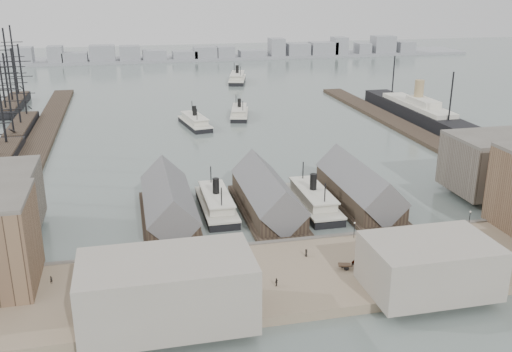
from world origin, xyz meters
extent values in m
plane|color=#586661|center=(0.00, 0.00, 0.00)|extent=(900.00, 900.00, 0.00)
cube|color=#816E57|center=(0.00, -20.00, 1.00)|extent=(180.00, 30.00, 2.00)
cube|color=#59544C|center=(0.00, -5.20, 1.15)|extent=(180.00, 1.20, 2.30)
cube|color=#2D231C|center=(-68.00, 100.00, 0.80)|extent=(10.00, 220.00, 1.60)
cube|color=#2D231C|center=(78.00, 90.00, 0.80)|extent=(10.00, 180.00, 1.60)
cube|color=#2D231C|center=(-26.00, 16.00, 0.60)|extent=(14.00, 42.00, 1.20)
cube|color=#2D231C|center=(-26.00, 17.00, 3.70)|extent=(12.00, 36.00, 5.00)
cube|color=#59595B|center=(-26.00, 17.00, 6.30)|extent=(12.60, 37.00, 12.60)
cube|color=#2D231C|center=(0.00, 16.00, 0.60)|extent=(14.00, 42.00, 1.20)
cube|color=#2D231C|center=(0.00, 17.00, 3.70)|extent=(12.00, 36.00, 5.00)
cube|color=#59595B|center=(0.00, 17.00, 6.30)|extent=(12.60, 37.00, 12.60)
cube|color=#2D231C|center=(26.00, 16.00, 0.60)|extent=(14.00, 42.00, 1.20)
cube|color=#2D231C|center=(26.00, 17.00, 3.70)|extent=(12.00, 36.00, 5.00)
cube|color=#59595B|center=(26.00, 17.00, 6.30)|extent=(12.60, 37.00, 12.60)
cube|color=#60564C|center=(68.00, 15.00, 9.50)|extent=(28.00, 20.00, 15.00)
cube|color=gray|center=(20.00, -32.00, 7.00)|extent=(24.00, 16.00, 10.00)
cube|color=gray|center=(-30.00, -32.00, 8.00)|extent=(30.00, 16.00, 12.00)
cylinder|color=black|center=(-45.00, -7.00, 3.80)|extent=(0.16, 0.16, 3.60)
sphere|color=beige|center=(-45.00, -7.00, 5.70)|extent=(0.44, 0.44, 0.44)
cylinder|color=black|center=(-15.00, -7.00, 3.80)|extent=(0.16, 0.16, 3.60)
sphere|color=beige|center=(-15.00, -7.00, 5.70)|extent=(0.44, 0.44, 0.44)
cylinder|color=black|center=(15.00, -7.00, 3.80)|extent=(0.16, 0.16, 3.60)
sphere|color=beige|center=(15.00, -7.00, 5.70)|extent=(0.44, 0.44, 0.44)
cylinder|color=black|center=(45.00, -7.00, 3.80)|extent=(0.16, 0.16, 3.60)
sphere|color=beige|center=(45.00, -7.00, 5.70)|extent=(0.44, 0.44, 0.44)
cube|color=gray|center=(0.00, 340.00, 1.00)|extent=(500.00, 40.00, 2.00)
cube|color=gray|center=(-107.98, 330.00, 6.62)|extent=(17.63, 14.00, 13.23)
cube|color=gray|center=(-83.49, 330.00, 6.79)|extent=(10.74, 14.00, 13.58)
cube|color=gray|center=(-69.86, 330.00, 4.32)|extent=(18.06, 14.00, 8.64)
cube|color=gray|center=(-49.92, 330.00, 6.64)|extent=(18.55, 14.00, 13.29)
cube|color=gray|center=(-29.70, 330.00, 6.24)|extent=(15.33, 14.00, 12.47)
cube|color=gray|center=(-11.29, 330.00, 4.36)|extent=(17.56, 14.00, 8.72)
cube|color=gray|center=(11.96, 330.00, 3.82)|extent=(18.76, 14.00, 7.63)
cube|color=gray|center=(27.85, 330.00, 5.17)|extent=(17.61, 14.00, 10.35)
cube|color=gray|center=(44.04, 330.00, 5.15)|extent=(13.38, 14.00, 10.30)
cube|color=gray|center=(65.61, 330.00, 3.38)|extent=(20.73, 14.00, 6.75)
cube|color=gray|center=(85.69, 330.00, 7.79)|extent=(11.51, 14.00, 15.57)
cube|color=gray|center=(103.47, 330.00, 5.63)|extent=(18.17, 14.00, 11.26)
cube|color=gray|center=(125.20, 330.00, 5.92)|extent=(21.81, 14.00, 11.83)
cube|color=gray|center=(139.05, 330.00, 7.75)|extent=(11.12, 14.00, 15.50)
cube|color=gray|center=(159.69, 330.00, 5.14)|extent=(10.90, 14.00, 10.29)
cube|color=gray|center=(177.90, 330.00, 7.86)|extent=(17.95, 14.00, 15.72)
cube|color=gray|center=(197.92, 330.00, 5.26)|extent=(14.21, 14.00, 10.51)
cube|color=black|center=(-13.00, 21.08, 0.89)|extent=(7.87, 27.56, 1.77)
cube|color=beige|center=(-13.00, 21.08, 2.17)|extent=(8.27, 27.56, 0.49)
cube|color=beige|center=(-13.00, 21.08, 3.54)|extent=(6.40, 19.68, 2.17)
cube|color=beige|center=(-13.00, 21.08, 4.92)|extent=(6.89, 21.65, 0.39)
cylinder|color=black|center=(-13.00, 21.08, 7.09)|extent=(1.77, 1.77, 4.43)
cylinder|color=black|center=(-13.00, 29.94, 6.89)|extent=(0.30, 0.30, 5.91)
cylinder|color=black|center=(-13.00, 12.23, 6.89)|extent=(0.30, 0.30, 5.91)
cube|color=black|center=(13.00, 17.47, 0.93)|extent=(8.27, 28.93, 1.86)
cube|color=beige|center=(13.00, 17.47, 2.27)|extent=(8.68, 28.93, 0.52)
cube|color=beige|center=(13.00, 17.47, 3.72)|extent=(6.72, 20.66, 2.27)
cube|color=beige|center=(13.00, 17.47, 5.17)|extent=(7.23, 22.73, 0.41)
cylinder|color=black|center=(13.00, 17.47, 7.44)|extent=(1.86, 1.86, 4.65)
cylinder|color=black|center=(13.00, 26.77, 7.23)|extent=(0.31, 0.31, 6.20)
cylinder|color=black|center=(13.00, 8.17, 7.23)|extent=(0.31, 0.31, 6.20)
cube|color=black|center=(-6.91, 116.41, 0.85)|extent=(11.89, 27.31, 1.70)
cube|color=beige|center=(-6.91, 116.41, 2.08)|extent=(12.26, 27.37, 0.47)
cube|color=beige|center=(-6.91, 116.41, 3.40)|extent=(9.22, 19.63, 2.08)
cube|color=beige|center=(-6.91, 116.41, 4.72)|extent=(10.01, 21.57, 0.38)
cylinder|color=black|center=(-6.91, 116.41, 6.79)|extent=(1.70, 1.70, 4.25)
cylinder|color=black|center=(-6.91, 124.90, 6.60)|extent=(0.28, 0.28, 5.66)
cylinder|color=black|center=(-6.91, 107.92, 6.60)|extent=(0.28, 0.28, 5.66)
cube|color=black|center=(15.14, 129.94, 0.81)|extent=(12.65, 26.07, 1.61)
cube|color=beige|center=(15.14, 129.94, 1.97)|extent=(13.00, 26.16, 0.45)
cube|color=beige|center=(15.14, 129.94, 3.23)|extent=(9.72, 18.78, 1.97)
cube|color=beige|center=(15.14, 129.94, 4.48)|extent=(10.57, 20.63, 0.36)
cylinder|color=black|center=(15.14, 129.94, 6.46)|extent=(1.61, 1.61, 4.03)
cylinder|color=black|center=(15.14, 138.01, 6.28)|extent=(0.27, 0.27, 5.38)
cylinder|color=black|center=(15.14, 121.87, 6.28)|extent=(0.27, 0.27, 5.38)
cube|color=black|center=(32.46, 222.81, 0.98)|extent=(16.05, 31.82, 1.97)
cube|color=beige|center=(32.46, 222.81, 2.40)|extent=(16.48, 31.93, 0.55)
cube|color=beige|center=(32.46, 222.81, 3.94)|extent=(12.30, 22.94, 2.40)
cube|color=beige|center=(32.46, 222.81, 5.47)|extent=(13.37, 25.19, 0.44)
cylinder|color=black|center=(32.46, 222.81, 7.87)|extent=(1.97, 1.97, 4.92)
cylinder|color=black|center=(32.46, 232.65, 7.65)|extent=(0.33, 0.33, 6.56)
cylinder|color=black|center=(32.46, 212.97, 7.65)|extent=(0.33, 0.33, 6.56)
cylinder|color=black|center=(-77.40, 90.63, 21.33)|extent=(0.85, 0.85, 36.26)
cube|color=black|center=(-77.64, 124.14, 1.64)|extent=(8.22, 47.47, 3.29)
cube|color=#2D231C|center=(-77.64, 124.14, 3.56)|extent=(7.76, 42.72, 0.55)
cylinder|color=black|center=(-77.64, 107.53, 18.26)|extent=(0.73, 0.73, 31.04)
cylinder|color=black|center=(-77.64, 124.14, 18.26)|extent=(0.73, 0.73, 31.04)
cylinder|color=black|center=(-77.64, 140.76, 18.26)|extent=(0.73, 0.73, 31.04)
cube|color=black|center=(-88.47, 172.21, 1.86)|extent=(9.30, 51.65, 3.72)
cube|color=#2D231C|center=(-88.47, 172.21, 4.03)|extent=(8.78, 46.48, 0.62)
cylinder|color=black|center=(-88.47, 154.13, 20.66)|extent=(0.83, 0.83, 35.12)
cylinder|color=black|center=(-88.47, 172.21, 20.66)|extent=(0.83, 0.83, 35.12)
cylinder|color=black|center=(-88.47, 190.28, 20.66)|extent=(0.83, 0.83, 35.12)
cube|color=black|center=(92.00, 108.10, 2.77)|extent=(12.02, 87.82, 5.55)
cube|color=beige|center=(92.00, 108.10, 6.47)|extent=(10.17, 50.84, 1.85)
cube|color=beige|center=(92.00, 103.48, 8.78)|extent=(7.40, 18.49, 2.77)
cylinder|color=tan|center=(92.00, 108.10, 12.94)|extent=(4.07, 4.07, 9.24)
cube|color=black|center=(35.28, -17.25, 2.37)|extent=(2.60, 8.87, 0.74)
cube|color=#2F3728|center=(35.28, -17.25, 3.94)|extent=(2.71, 9.34, 2.40)
cube|color=#59595B|center=(35.28, -17.25, 5.28)|extent=(2.91, 9.72, 0.28)
imported|color=black|center=(-41.52, -18.19, 2.85)|extent=(2.04, 2.01, 1.69)
cube|color=#3F2D21|center=(-43.63, -19.71, 2.90)|extent=(2.99, 2.74, 0.25)
cylinder|color=black|center=(-43.22, -20.28, 2.55)|extent=(0.94, 0.71, 1.10)
cylinder|color=black|center=(-44.04, -19.14, 2.55)|extent=(0.94, 0.71, 1.10)
imported|color=black|center=(-17.31, -16.28, 2.74)|extent=(1.92, 1.51, 1.48)
cube|color=#3F2D21|center=(-19.62, -17.47, 2.90)|extent=(3.00, 2.52, 0.25)
cylinder|color=black|center=(-19.30, -18.09, 2.55)|extent=(1.01, 0.57, 1.10)
cylinder|color=black|center=(-19.94, -16.85, 2.55)|extent=(1.01, 0.57, 1.10)
imported|color=black|center=(9.66, -20.39, 2.82)|extent=(1.79, 1.95, 1.64)
cube|color=#3F2D21|center=(7.16, -21.10, 2.90)|extent=(2.91, 2.16, 0.25)
cylinder|color=black|center=(7.36, -21.77, 2.55)|extent=(1.08, 0.38, 1.10)
cylinder|color=black|center=(6.97, -20.43, 2.55)|extent=(1.08, 0.38, 1.10)
imported|color=black|center=(-51.60, -13.65, 2.79)|extent=(0.71, 0.71, 1.59)
imported|color=black|center=(-42.23, -16.71, 2.78)|extent=(0.71, 0.85, 1.57)
imported|color=black|center=(-21.64, -10.83, 2.90)|extent=(1.19, 0.72, 1.79)
imported|color=black|center=(-8.40, -24.59, 2.86)|extent=(1.00, 1.02, 1.72)
imported|color=black|center=(1.19, -13.67, 2.85)|extent=(0.75, 0.95, 1.70)
imported|color=black|center=(11.04, -20.62, 2.78)|extent=(0.70, 0.70, 1.57)
imported|color=black|center=(24.76, -14.07, 2.91)|extent=(1.11, 1.12, 1.82)
imported|color=black|center=(29.32, -23.85, 2.89)|extent=(0.88, 1.26, 1.77)
imported|color=black|center=(41.27, -10.18, 2.84)|extent=(0.85, 1.06, 1.69)
camera|label=1|loc=(-34.44, -120.14, 58.77)|focal=40.00mm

